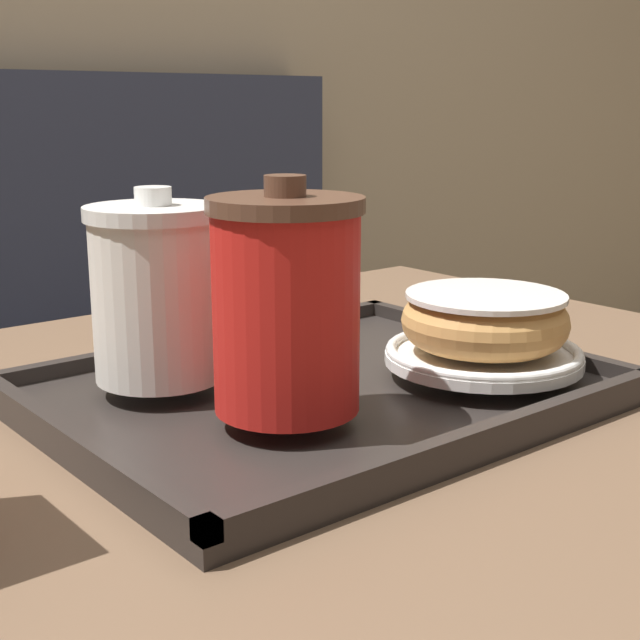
% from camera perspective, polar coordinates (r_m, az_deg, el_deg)
% --- Properties ---
extents(cafe_table, '(0.86, 0.80, 0.73)m').
position_cam_1_polar(cafe_table, '(0.74, 2.46, -18.74)').
color(cafe_table, brown).
rests_on(cafe_table, ground_plane).
extents(serving_tray, '(0.40, 0.31, 0.02)m').
position_cam_1_polar(serving_tray, '(0.67, 0.00, -4.72)').
color(serving_tray, '#282321').
rests_on(serving_tray, cafe_table).
extents(coffee_cup_front, '(0.10, 0.10, 0.15)m').
position_cam_1_polar(coffee_cup_front, '(0.57, -2.18, 1.05)').
color(coffee_cup_front, red).
rests_on(coffee_cup_front, serving_tray).
extents(coffee_cup_rear, '(0.10, 0.10, 0.14)m').
position_cam_1_polar(coffee_cup_rear, '(0.65, -10.38, 1.79)').
color(coffee_cup_rear, white).
rests_on(coffee_cup_rear, serving_tray).
extents(plate_with_chocolate_donut, '(0.15, 0.15, 0.01)m').
position_cam_1_polar(plate_with_chocolate_donut, '(0.69, 10.41, -2.20)').
color(plate_with_chocolate_donut, white).
rests_on(plate_with_chocolate_donut, serving_tray).
extents(donut_chocolate_glazed, '(0.13, 0.13, 0.04)m').
position_cam_1_polar(donut_chocolate_glazed, '(0.69, 10.51, 0.04)').
color(donut_chocolate_glazed, tan).
rests_on(donut_chocolate_glazed, plate_with_chocolate_donut).
extents(spoon, '(0.06, 0.15, 0.01)m').
position_cam_1_polar(spoon, '(0.79, -2.23, -0.13)').
color(spoon, silver).
rests_on(spoon, serving_tray).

